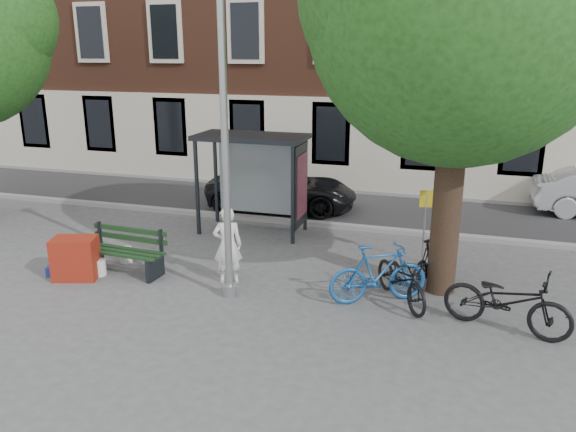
% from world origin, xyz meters
% --- Properties ---
extents(ground, '(90.00, 90.00, 0.00)m').
position_xyz_m(ground, '(0.00, 0.00, 0.00)').
color(ground, '#4C4C4F').
rests_on(ground, ground).
extents(road, '(40.00, 4.00, 0.01)m').
position_xyz_m(road, '(0.00, 7.00, 0.01)').
color(road, '#28282B').
rests_on(road, ground).
extents(curb_near, '(40.00, 0.25, 0.12)m').
position_xyz_m(curb_near, '(0.00, 5.00, 0.06)').
color(curb_near, gray).
rests_on(curb_near, ground).
extents(curb_far, '(40.00, 0.25, 0.12)m').
position_xyz_m(curb_far, '(0.00, 9.00, 0.06)').
color(curb_far, gray).
rests_on(curb_far, ground).
extents(lamppost, '(0.28, 0.35, 6.11)m').
position_xyz_m(lamppost, '(0.00, 0.00, 2.78)').
color(lamppost, '#9EA0A3').
rests_on(lamppost, ground).
extents(bus_shelter, '(2.85, 1.45, 2.62)m').
position_xyz_m(bus_shelter, '(-0.61, 4.11, 1.92)').
color(bus_shelter, '#1E2328').
rests_on(bus_shelter, ground).
extents(painter, '(0.70, 0.58, 1.65)m').
position_xyz_m(painter, '(-0.30, 0.66, 0.82)').
color(painter, white).
rests_on(painter, ground).
extents(bench, '(1.92, 0.75, 0.97)m').
position_xyz_m(bench, '(-2.67, 0.48, 0.45)').
color(bench, '#1E2328').
rests_on(bench, ground).
extents(bike_a, '(2.28, 1.31, 1.14)m').
position_xyz_m(bike_a, '(5.14, 0.08, 0.57)').
color(bike_a, black).
rests_on(bike_a, ground).
extents(bike_b, '(1.99, 1.42, 1.18)m').
position_xyz_m(bike_b, '(2.85, 0.59, 0.59)').
color(bike_b, '#1A4F91').
rests_on(bike_b, ground).
extents(bike_c, '(1.61, 1.95, 1.00)m').
position_xyz_m(bike_c, '(3.28, 0.71, 0.50)').
color(bike_c, black).
rests_on(bike_c, ground).
extents(bike_d, '(1.14, 1.81, 1.05)m').
position_xyz_m(bike_d, '(3.80, 1.81, 0.53)').
color(bike_d, black).
rests_on(bike_d, ground).
extents(car_dark, '(4.76, 2.67, 1.26)m').
position_xyz_m(car_dark, '(-0.92, 6.38, 0.63)').
color(car_dark, black).
rests_on(car_dark, ground).
extents(red_stand, '(1.04, 0.84, 0.90)m').
position_xyz_m(red_stand, '(-3.50, -0.09, 0.45)').
color(red_stand, maroon).
rests_on(red_stand, ground).
extents(blue_crate, '(0.66, 0.58, 0.20)m').
position_xyz_m(blue_crate, '(-3.98, 0.00, 0.10)').
color(blue_crate, navy).
rests_on(blue_crate, ground).
extents(bucket_a, '(0.28, 0.28, 0.36)m').
position_xyz_m(bucket_a, '(-3.12, 0.17, 0.18)').
color(bucket_a, white).
rests_on(bucket_a, ground).
extents(bucket_b, '(0.36, 0.36, 0.36)m').
position_xyz_m(bucket_b, '(-3.63, 0.31, 0.18)').
color(bucket_b, white).
rests_on(bucket_b, ground).
extents(bucket_c, '(0.29, 0.29, 0.36)m').
position_xyz_m(bucket_c, '(-3.00, 1.02, 0.18)').
color(bucket_c, white).
rests_on(bucket_c, ground).
extents(notice_sign, '(0.29, 0.10, 1.70)m').
position_xyz_m(notice_sign, '(3.53, 3.05, 1.19)').
color(notice_sign, '#9EA0A3').
rests_on(notice_sign, ground).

